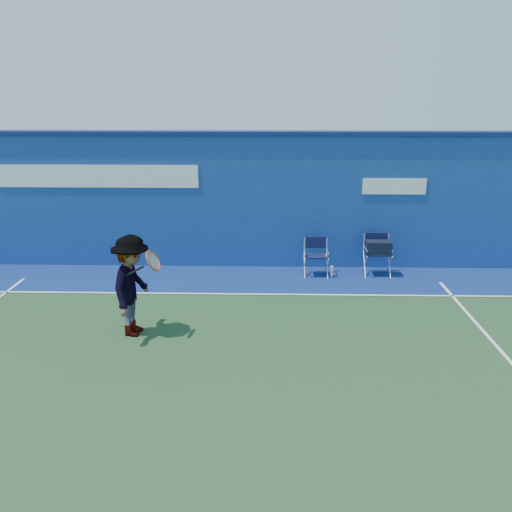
{
  "coord_description": "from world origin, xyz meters",
  "views": [
    {
      "loc": [
        0.84,
        -6.98,
        3.95
      ],
      "look_at": [
        0.6,
        2.6,
        1.0
      ],
      "focal_mm": 38.0,
      "sensor_mm": 36.0,
      "label": 1
    }
  ],
  "objects_px": {
    "directors_chair_right": "(377,259)",
    "directors_chair_left": "(316,264)",
    "water_bottle": "(332,271)",
    "tennis_player": "(132,286)"
  },
  "relations": [
    {
      "from": "directors_chair_right",
      "to": "water_bottle",
      "type": "relative_size",
      "value": 3.78
    },
    {
      "from": "water_bottle",
      "to": "tennis_player",
      "type": "height_order",
      "value": "tennis_player"
    },
    {
      "from": "directors_chair_right",
      "to": "directors_chair_left",
      "type": "bearing_deg",
      "value": -177.31
    },
    {
      "from": "directors_chair_left",
      "to": "tennis_player",
      "type": "height_order",
      "value": "tennis_player"
    },
    {
      "from": "directors_chair_right",
      "to": "tennis_player",
      "type": "relative_size",
      "value": 0.53
    },
    {
      "from": "water_bottle",
      "to": "directors_chair_right",
      "type": "bearing_deg",
      "value": 6.81
    },
    {
      "from": "directors_chair_right",
      "to": "water_bottle",
      "type": "distance_m",
      "value": 1.04
    },
    {
      "from": "directors_chair_left",
      "to": "water_bottle",
      "type": "bearing_deg",
      "value": -9.04
    },
    {
      "from": "water_bottle",
      "to": "tennis_player",
      "type": "distance_m",
      "value": 4.78
    },
    {
      "from": "directors_chair_right",
      "to": "tennis_player",
      "type": "height_order",
      "value": "tennis_player"
    }
  ]
}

